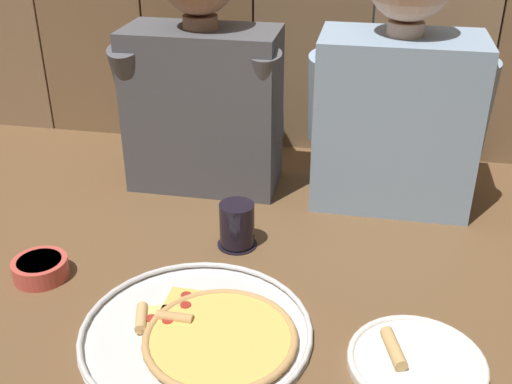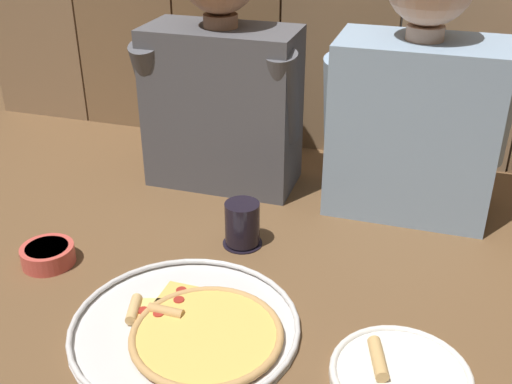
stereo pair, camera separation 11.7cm
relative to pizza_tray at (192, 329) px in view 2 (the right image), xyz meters
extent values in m
plane|color=brown|center=(0.08, 0.11, -0.01)|extent=(3.20, 3.20, 0.00)
cylinder|color=silver|center=(-0.02, 0.00, -0.01)|extent=(0.41, 0.41, 0.01)
torus|color=silver|center=(-0.02, 0.00, 0.00)|extent=(0.41, 0.41, 0.01)
cylinder|color=#B23823|center=(0.03, -0.01, 0.00)|extent=(0.26, 0.26, 0.00)
cylinder|color=#EABC56|center=(0.03, -0.01, 0.00)|extent=(0.25, 0.25, 0.01)
torus|color=tan|center=(0.03, -0.01, 0.00)|extent=(0.27, 0.27, 0.01)
cube|color=#F4D170|center=(-0.08, 0.02, 0.00)|extent=(0.09, 0.08, 0.01)
cylinder|color=tan|center=(-0.12, 0.01, 0.01)|extent=(0.04, 0.07, 0.02)
cylinder|color=#A3281E|center=(-0.07, 0.01, 0.01)|extent=(0.02, 0.02, 0.00)
cylinder|color=#A3281E|center=(-0.10, 0.01, 0.01)|extent=(0.02, 0.02, 0.00)
cube|color=#EABC56|center=(-0.06, 0.07, 0.00)|extent=(0.07, 0.09, 0.01)
cylinder|color=tan|center=(-0.06, 0.02, 0.01)|extent=(0.07, 0.02, 0.02)
cylinder|color=#A3281E|center=(-0.06, 0.09, 0.01)|extent=(0.02, 0.02, 0.00)
cylinder|color=#A3281E|center=(-0.05, 0.06, 0.01)|extent=(0.02, 0.02, 0.00)
cylinder|color=white|center=(0.36, 0.00, 0.00)|extent=(0.23, 0.23, 0.01)
torus|color=white|center=(0.36, 0.00, 0.00)|extent=(0.23, 0.23, 0.01)
cylinder|color=tan|center=(0.32, 0.01, 0.01)|extent=(0.05, 0.09, 0.02)
cylinder|color=black|center=(-0.01, 0.30, -0.01)|extent=(0.09, 0.09, 0.01)
cylinder|color=black|center=(-0.01, 0.30, 0.04)|extent=(0.07, 0.07, 0.09)
cylinder|color=#CC4C42|center=(-0.36, 0.11, 0.01)|extent=(0.11, 0.11, 0.04)
cylinder|color=#B23823|center=(-0.36, 0.11, 0.02)|extent=(0.09, 0.09, 0.02)
cube|color=#4C4C51|center=(-0.15, 0.58, 0.19)|extent=(0.36, 0.18, 0.39)
cylinder|color=#9E7051|center=(-0.15, 0.58, 0.40)|extent=(0.08, 0.08, 0.03)
cylinder|color=#4C4C51|center=(-0.31, 0.54, 0.25)|extent=(0.08, 0.14, 0.23)
cylinder|color=#4C4C51|center=(0.01, 0.54, 0.25)|extent=(0.08, 0.12, 0.23)
cube|color=#849EB7|center=(0.31, 0.58, 0.19)|extent=(0.36, 0.21, 0.40)
cylinder|color=#DBAD8E|center=(0.31, 0.58, 0.40)|extent=(0.08, 0.08, 0.03)
cylinder|color=#849EB7|center=(0.15, 0.54, 0.25)|extent=(0.08, 0.13, 0.23)
cylinder|color=#849EB7|center=(0.47, 0.54, 0.25)|extent=(0.08, 0.12, 0.23)
camera|label=1|loc=(0.25, -0.80, 0.72)|focal=43.65mm
camera|label=2|loc=(0.36, -0.77, 0.72)|focal=43.65mm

